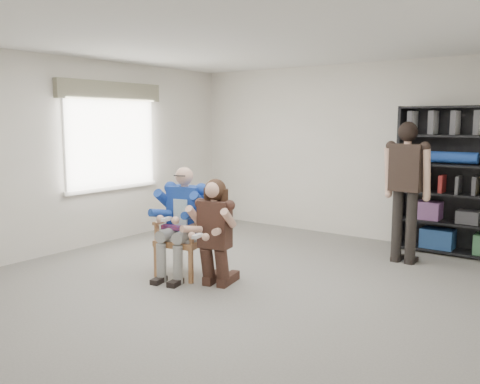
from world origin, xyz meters
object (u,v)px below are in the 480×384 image
Objects in this scene: bookshelf at (463,182)px; seated_man at (183,222)px; armchair at (183,234)px; standing_man at (405,194)px; kneeling_woman at (214,234)px.

seated_man is at bearing -129.64° from bookshelf.
bookshelf reaches higher than armchair.
kneeling_woman is at bearing -118.94° from standing_man.
standing_man is (-0.52, -0.86, -0.12)m from bookshelf.
standing_man is (1.99, 2.17, 0.41)m from armchair.
kneeling_woman is (0.58, -0.12, -0.06)m from seated_man.
seated_man is at bearing -129.86° from standing_man.
kneeling_woman is at bearing -23.27° from seated_man.
standing_man reaches higher than seated_man.
kneeling_woman is 3.72m from bookshelf.
seated_man reaches higher than kneeling_woman.
armchair is at bearing 168.42° from seated_man.
bookshelf is 1.01m from standing_man.
bookshelf is at bearing 61.68° from standing_man.
kneeling_woman is at bearing -121.49° from bookshelf.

